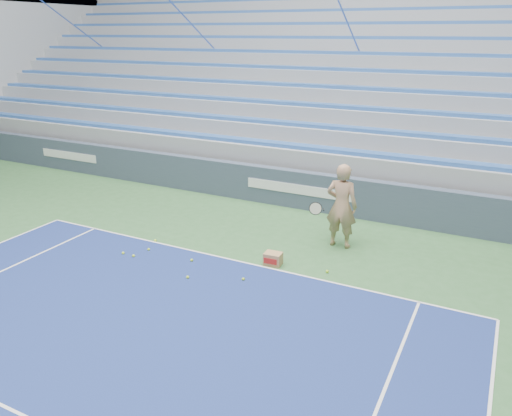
{
  "coord_description": "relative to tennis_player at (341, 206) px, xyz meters",
  "views": [
    {
      "loc": [
        5.14,
        3.05,
        4.88
      ],
      "look_at": [
        0.37,
        12.38,
        1.15
      ],
      "focal_mm": 35.0,
      "sensor_mm": 36.0,
      "label": 1
    }
  ],
  "objects": [
    {
      "name": "tennis_ball_7",
      "position": [
        -2.28,
        -3.07,
        -0.98
      ],
      "size": [
        0.07,
        0.07,
        0.07
      ],
      "primitive_type": "sphere",
      "color": "#C0EC30",
      "rests_on": "ground"
    },
    {
      "name": "tennis_ball_0",
      "position": [
        -4.29,
        -2.75,
        -0.98
      ],
      "size": [
        0.07,
        0.07,
        0.07
      ],
      "primitive_type": "sphere",
      "color": "#C0EC30",
      "rests_on": "ground"
    },
    {
      "name": "tennis_ball_3",
      "position": [
        -1.21,
        -2.61,
        -0.98
      ],
      "size": [
        0.07,
        0.07,
        0.07
      ],
      "primitive_type": "sphere",
      "color": "#C0EC30",
      "rests_on": "ground"
    },
    {
      "name": "tennis_player",
      "position": [
        0.0,
        0.0,
        0.0
      ],
      "size": [
        0.98,
        0.86,
        2.04
      ],
      "color": "tan",
      "rests_on": "ground"
    },
    {
      "name": "tennis_ball_1",
      "position": [
        0.22,
        -1.49,
        -0.98
      ],
      "size": [
        0.07,
        0.07,
        0.07
      ],
      "primitive_type": "sphere",
      "color": "#C0EC30",
      "rests_on": "ground"
    },
    {
      "name": "bleachers",
      "position": [
        -1.91,
        7.85,
        1.34
      ],
      "size": [
        31.0,
        9.15,
        7.3
      ],
      "color": "#909398",
      "rests_on": "ground"
    },
    {
      "name": "sponsor_barrier",
      "position": [
        -1.91,
        2.13,
        -0.47
      ],
      "size": [
        30.0,
        0.32,
        1.1
      ],
      "color": "#394557",
      "rests_on": "ground"
    },
    {
      "name": "tennis_ball_6",
      "position": [
        -2.67,
        -2.35,
        -0.98
      ],
      "size": [
        0.07,
        0.07,
        0.07
      ],
      "primitive_type": "sphere",
      "color": "#C0EC30",
      "rests_on": "ground"
    },
    {
      "name": "tennis_ball_5",
      "position": [
        -3.98,
        -2.76,
        -0.98
      ],
      "size": [
        0.07,
        0.07,
        0.07
      ],
      "primitive_type": "sphere",
      "color": "#C0EC30",
      "rests_on": "ground"
    },
    {
      "name": "tennis_ball_4",
      "position": [
        -3.9,
        -2.32,
        -0.98
      ],
      "size": [
        0.07,
        0.07,
        0.07
      ],
      "primitive_type": "sphere",
      "color": "#C0EC30",
      "rests_on": "ground"
    },
    {
      "name": "tennis_ball_2",
      "position": [
        -4.09,
        -1.82,
        -0.98
      ],
      "size": [
        0.07,
        0.07,
        0.07
      ],
      "primitive_type": "sphere",
      "color": "#C0EC30",
      "rests_on": "ground"
    },
    {
      "name": "ball_box",
      "position": [
        -0.98,
        -1.65,
        -0.88
      ],
      "size": [
        0.4,
        0.32,
        0.28
      ],
      "color": "#A57F50",
      "rests_on": "ground"
    }
  ]
}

